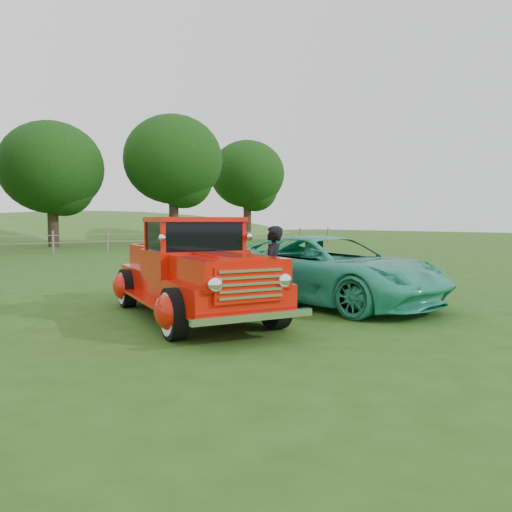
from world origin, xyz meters
TOP-DOWN VIEW (x-y plane):
  - ground at (0.00, 0.00)m, footprint 140.00×140.00m
  - tree_near_east at (5.00, 29.00)m, footprint 6.80×6.80m
  - tree_mid_east at (13.00, 27.00)m, footprint 7.20×7.20m
  - tree_far_east at (22.00, 30.00)m, footprint 6.60×6.60m
  - red_pickup at (-0.23, 1.90)m, footprint 2.92×5.23m
  - teal_sedan at (2.75, 1.47)m, footprint 2.77×5.25m
  - man at (1.17, 1.38)m, footprint 0.71×0.67m

SIDE VIEW (x-z plane):
  - ground at x=0.00m, z-range 0.00..0.00m
  - teal_sedan at x=2.75m, z-range 0.00..1.41m
  - red_pickup at x=-0.23m, z-range -0.09..1.69m
  - man at x=1.17m, z-range 0.00..1.62m
  - tree_near_east at x=5.00m, z-range 1.08..9.41m
  - tree_far_east at x=22.00m, z-range 1.43..10.29m
  - tree_mid_east at x=13.00m, z-range 1.45..10.89m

